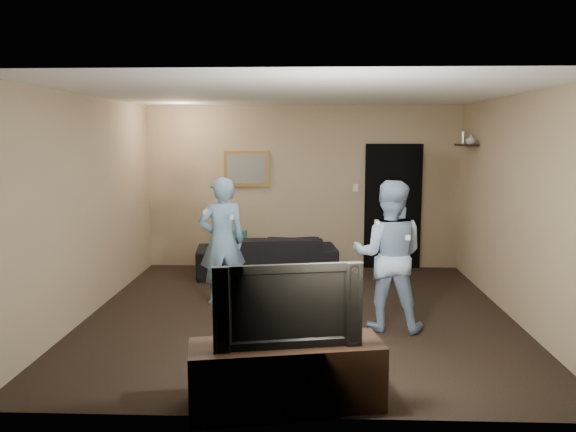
{
  "coord_description": "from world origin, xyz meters",
  "views": [
    {
      "loc": [
        0.11,
        -6.5,
        2.13
      ],
      "look_at": [
        -0.15,
        0.3,
        1.15
      ],
      "focal_mm": 35.0,
      "sensor_mm": 36.0,
      "label": 1
    }
  ],
  "objects_px": {
    "television": "(286,303)",
    "wii_player_left": "(222,241)",
    "sofa": "(267,255)",
    "tv_console": "(286,376)",
    "wii_player_right": "(389,255)"
  },
  "relations": [
    {
      "from": "television",
      "to": "wii_player_right",
      "type": "height_order",
      "value": "wii_player_right"
    },
    {
      "from": "sofa",
      "to": "tv_console",
      "type": "distance_m",
      "value": 4.28
    },
    {
      "from": "television",
      "to": "tv_console",
      "type": "bearing_deg",
      "value": 0.0
    },
    {
      "from": "television",
      "to": "wii_player_left",
      "type": "height_order",
      "value": "wii_player_left"
    },
    {
      "from": "wii_player_left",
      "to": "television",
      "type": "bearing_deg",
      "value": -71.19
    },
    {
      "from": "sofa",
      "to": "tv_console",
      "type": "bearing_deg",
      "value": 89.45
    },
    {
      "from": "sofa",
      "to": "wii_player_right",
      "type": "bearing_deg",
      "value": 115.61
    },
    {
      "from": "sofa",
      "to": "wii_player_left",
      "type": "distance_m",
      "value": 1.68
    },
    {
      "from": "sofa",
      "to": "wii_player_right",
      "type": "distance_m",
      "value": 2.88
    },
    {
      "from": "tv_console",
      "to": "wii_player_right",
      "type": "distance_m",
      "value": 2.21
    },
    {
      "from": "tv_console",
      "to": "wii_player_left",
      "type": "bearing_deg",
      "value": 98.12
    },
    {
      "from": "tv_console",
      "to": "wii_player_right",
      "type": "height_order",
      "value": "wii_player_right"
    },
    {
      "from": "sofa",
      "to": "television",
      "type": "xyz_separation_m",
      "value": [
        0.48,
        -4.25,
        0.54
      ]
    },
    {
      "from": "tv_console",
      "to": "wii_player_left",
      "type": "distance_m",
      "value": 2.91
    },
    {
      "from": "wii_player_right",
      "to": "wii_player_left",
      "type": "bearing_deg",
      "value": 156.92
    }
  ]
}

